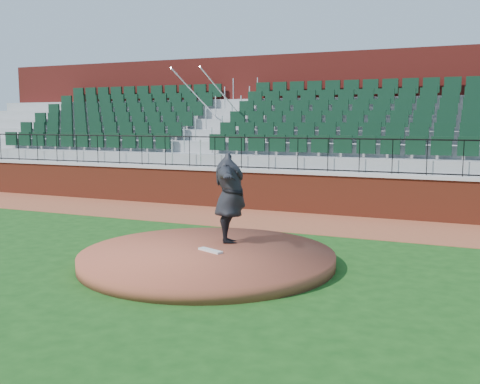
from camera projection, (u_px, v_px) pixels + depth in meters
name	position (u px, v px, depth m)	size (l,w,h in m)	color
ground	(209.00, 267.00, 10.78)	(90.00, 90.00, 0.00)	#144112
warning_track	(296.00, 221.00, 15.68)	(34.00, 3.20, 0.01)	brown
field_wall	(312.00, 194.00, 17.06)	(34.00, 0.35, 1.20)	maroon
wall_cap	(312.00, 173.00, 16.98)	(34.00, 0.45, 0.10)	#B7B7B7
wall_railing	(313.00, 155.00, 16.91)	(34.00, 0.05, 1.00)	black
seating_stands	(335.00, 136.00, 19.32)	(34.00, 5.10, 4.60)	gray
concourse_wall	(353.00, 123.00, 21.80)	(34.00, 0.50, 5.50)	maroon
pitchers_mound	(207.00, 258.00, 11.02)	(5.04, 5.04, 0.25)	brown
pitching_rubber	(210.00, 251.00, 11.02)	(0.59, 0.15, 0.04)	silver
pitcher	(230.00, 198.00, 11.71)	(2.36, 0.64, 1.92)	black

